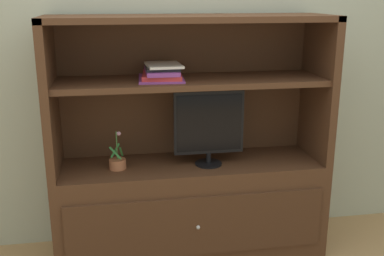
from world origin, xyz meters
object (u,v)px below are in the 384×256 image
object	(u,v)px
media_console	(191,184)
potted_plant	(118,163)
tv_monitor	(209,126)
magazine_stack	(162,72)

from	to	relation	value
media_console	potted_plant	size ratio (longest dim) A/B	7.14
media_console	tv_monitor	bearing A→B (deg)	-27.94
media_console	tv_monitor	xyz separation A→B (m)	(0.11, -0.06, 0.41)
tv_monitor	magazine_stack	distance (m)	0.45
media_console	potted_plant	world-z (taller)	media_console
media_console	magazine_stack	world-z (taller)	media_console
tv_monitor	potted_plant	xyz separation A→B (m)	(-0.58, 0.03, -0.22)
media_console	potted_plant	distance (m)	0.51
tv_monitor	magazine_stack	bearing A→B (deg)	168.60
media_console	potted_plant	xyz separation A→B (m)	(-0.47, -0.03, 0.19)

